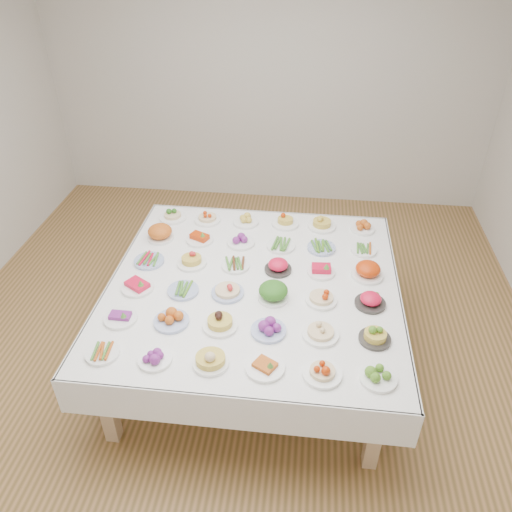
# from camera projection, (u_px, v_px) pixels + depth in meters

# --- Properties ---
(room_envelope) EXTENTS (5.02, 5.02, 2.81)m
(room_envelope) POSITION_uv_depth(u_px,v_px,m) (232.00, 124.00, 3.20)
(room_envelope) COLOR #A07042
(room_envelope) RESTS_ON ground
(display_table) EXTENTS (2.09, 2.09, 0.75)m
(display_table) POSITION_uv_depth(u_px,v_px,m) (254.00, 290.00, 3.64)
(display_table) COLOR white
(display_table) RESTS_ON ground
(dish_0) EXTENTS (0.20, 0.20, 0.05)m
(dish_0) POSITION_uv_depth(u_px,v_px,m) (102.00, 352.00, 3.01)
(dish_0) COLOR white
(dish_0) RESTS_ON display_table
(dish_1) EXTENTS (0.20, 0.20, 0.09)m
(dish_1) POSITION_uv_depth(u_px,v_px,m) (155.00, 357.00, 2.96)
(dish_1) COLOR white
(dish_1) RESTS_ON display_table
(dish_2) EXTENTS (0.21, 0.21, 0.13)m
(dish_2) POSITION_uv_depth(u_px,v_px,m) (210.00, 357.00, 2.92)
(dish_2) COLOR white
(dish_2) RESTS_ON display_table
(dish_3) EXTENTS (0.23, 0.23, 0.09)m
(dish_3) POSITION_uv_depth(u_px,v_px,m) (265.00, 364.00, 2.91)
(dish_3) COLOR white
(dish_3) RESTS_ON display_table
(dish_4) EXTENTS (0.23, 0.23, 0.13)m
(dish_4) POSITION_uv_depth(u_px,v_px,m) (323.00, 368.00, 2.85)
(dish_4) COLOR white
(dish_4) RESTS_ON display_table
(dish_5) EXTENTS (0.21, 0.21, 0.09)m
(dish_5) POSITION_uv_depth(u_px,v_px,m) (379.00, 375.00, 2.84)
(dish_5) COLOR white
(dish_5) RESTS_ON display_table
(dish_6) EXTENTS (0.22, 0.22, 0.09)m
(dish_6) POSITION_uv_depth(u_px,v_px,m) (120.00, 316.00, 3.26)
(dish_6) COLOR white
(dish_6) RESTS_ON display_table
(dish_7) EXTENTS (0.23, 0.23, 0.11)m
(dish_7) POSITION_uv_depth(u_px,v_px,m) (171.00, 317.00, 3.22)
(dish_7) COLOR #4C66B2
(dish_7) RESTS_ON display_table
(dish_8) EXTENTS (0.23, 0.23, 0.12)m
(dish_8) POSITION_uv_depth(u_px,v_px,m) (220.00, 320.00, 3.19)
(dish_8) COLOR white
(dish_8) RESTS_ON display_table
(dish_9) EXTENTS (0.22, 0.22, 0.10)m
(dish_9) POSITION_uv_depth(u_px,v_px,m) (269.00, 327.00, 3.16)
(dish_9) COLOR #4C66B2
(dish_9) RESTS_ON display_table
(dish_10) EXTENTS (0.23, 0.23, 0.12)m
(dish_10) POSITION_uv_depth(u_px,v_px,m) (321.00, 329.00, 3.12)
(dish_10) COLOR white
(dish_10) RESTS_ON display_table
(dish_11) EXTENTS (0.20, 0.20, 0.11)m
(dish_11) POSITION_uv_depth(u_px,v_px,m) (375.00, 334.00, 3.09)
(dish_11) COLOR #2F2C29
(dish_11) RESTS_ON display_table
(dish_12) EXTENTS (0.23, 0.23, 0.10)m
(dish_12) POSITION_uv_depth(u_px,v_px,m) (137.00, 284.00, 3.52)
(dish_12) COLOR white
(dish_12) RESTS_ON display_table
(dish_13) EXTENTS (0.22, 0.22, 0.05)m
(dish_13) POSITION_uv_depth(u_px,v_px,m) (183.00, 289.00, 3.50)
(dish_13) COLOR #4C66B2
(dish_13) RESTS_ON display_table
(dish_14) EXTENTS (0.24, 0.24, 0.13)m
(dish_14) POSITION_uv_depth(u_px,v_px,m) (227.00, 287.00, 3.46)
(dish_14) COLOR #4C66B2
(dish_14) RESTS_ON display_table
(dish_15) EXTENTS (0.23, 0.23, 0.13)m
(dish_15) POSITION_uv_depth(u_px,v_px,m) (273.00, 291.00, 3.42)
(dish_15) COLOR white
(dish_15) RESTS_ON display_table
(dish_16) EXTENTS (0.21, 0.21, 0.12)m
(dish_16) POSITION_uv_depth(u_px,v_px,m) (322.00, 295.00, 3.40)
(dish_16) COLOR white
(dish_16) RESTS_ON display_table
(dish_17) EXTENTS (0.21, 0.21, 0.11)m
(dish_17) POSITION_uv_depth(u_px,v_px,m) (371.00, 299.00, 3.37)
(dish_17) COLOR #2F2C29
(dish_17) RESTS_ON display_table
(dish_18) EXTENTS (0.23, 0.23, 0.05)m
(dish_18) POSITION_uv_depth(u_px,v_px,m) (149.00, 260.00, 3.79)
(dish_18) COLOR #4C66B2
(dish_18) RESTS_ON display_table
(dish_19) EXTENTS (0.22, 0.22, 0.12)m
(dish_19) POSITION_uv_depth(u_px,v_px,m) (191.00, 259.00, 3.76)
(dish_19) COLOR white
(dish_19) RESTS_ON display_table
(dish_20) EXTENTS (0.21, 0.21, 0.05)m
(dish_20) POSITION_uv_depth(u_px,v_px,m) (235.00, 265.00, 3.75)
(dish_20) COLOR white
(dish_20) RESTS_ON display_table
(dish_21) EXTENTS (0.20, 0.20, 0.11)m
(dish_21) POSITION_uv_depth(u_px,v_px,m) (278.00, 265.00, 3.69)
(dish_21) COLOR #2F2C29
(dish_21) RESTS_ON display_table
(dish_22) EXTENTS (0.20, 0.20, 0.09)m
(dish_22) POSITION_uv_depth(u_px,v_px,m) (321.00, 269.00, 3.67)
(dish_22) COLOR white
(dish_22) RESTS_ON display_table
(dish_23) EXTENTS (0.27, 0.27, 0.15)m
(dish_23) POSITION_uv_depth(u_px,v_px,m) (368.00, 268.00, 3.62)
(dish_23) COLOR white
(dish_23) RESTS_ON display_table
(dish_24) EXTENTS (0.21, 0.21, 0.13)m
(dish_24) POSITION_uv_depth(u_px,v_px,m) (160.00, 233.00, 4.04)
(dish_24) COLOR white
(dish_24) RESTS_ON display_table
(dish_25) EXTENTS (0.22, 0.22, 0.09)m
(dish_25) POSITION_uv_depth(u_px,v_px,m) (200.00, 238.00, 4.03)
(dish_25) COLOR white
(dish_25) RESTS_ON display_table
(dish_26) EXTENTS (0.22, 0.22, 0.10)m
(dish_26) POSITION_uv_depth(u_px,v_px,m) (241.00, 239.00, 3.99)
(dish_26) COLOR white
(dish_26) RESTS_ON display_table
(dish_27) EXTENTS (0.22, 0.22, 0.06)m
(dish_27) POSITION_uv_depth(u_px,v_px,m) (281.00, 244.00, 3.96)
(dish_27) COLOR white
(dish_27) RESTS_ON display_table
(dish_28) EXTENTS (0.22, 0.22, 0.05)m
(dish_28) POSITION_uv_depth(u_px,v_px,m) (321.00, 247.00, 3.94)
(dish_28) COLOR #4C66B2
(dish_28) RESTS_ON display_table
(dish_29) EXTENTS (0.20, 0.20, 0.05)m
(dish_29) POSITION_uv_depth(u_px,v_px,m) (364.00, 250.00, 3.92)
(dish_29) COLOR white
(dish_29) RESTS_ON display_table
(dish_30) EXTENTS (0.23, 0.23, 0.13)m
(dish_30) POSITION_uv_depth(u_px,v_px,m) (172.00, 212.00, 4.31)
(dish_30) COLOR white
(dish_30) RESTS_ON display_table
(dish_31) EXTENTS (0.22, 0.22, 0.12)m
(dish_31) POSITION_uv_depth(u_px,v_px,m) (207.00, 216.00, 4.28)
(dish_31) COLOR white
(dish_31) RESTS_ON display_table
(dish_32) EXTENTS (0.22, 0.22, 0.08)m
(dish_32) POSITION_uv_depth(u_px,v_px,m) (246.00, 220.00, 4.26)
(dish_32) COLOR white
(dish_32) RESTS_ON display_table
(dish_33) EXTENTS (0.23, 0.23, 0.12)m
(dish_33) POSITION_uv_depth(u_px,v_px,m) (285.00, 220.00, 4.23)
(dish_33) COLOR white
(dish_33) RESTS_ON display_table
(dish_34) EXTENTS (0.24, 0.24, 0.12)m
(dish_34) POSITION_uv_depth(u_px,v_px,m) (322.00, 222.00, 4.20)
(dish_34) COLOR white
(dish_34) RESTS_ON display_table
(dish_35) EXTENTS (0.20, 0.20, 0.08)m
(dish_35) POSITION_uv_depth(u_px,v_px,m) (363.00, 227.00, 4.17)
(dish_35) COLOR white
(dish_35) RESTS_ON display_table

